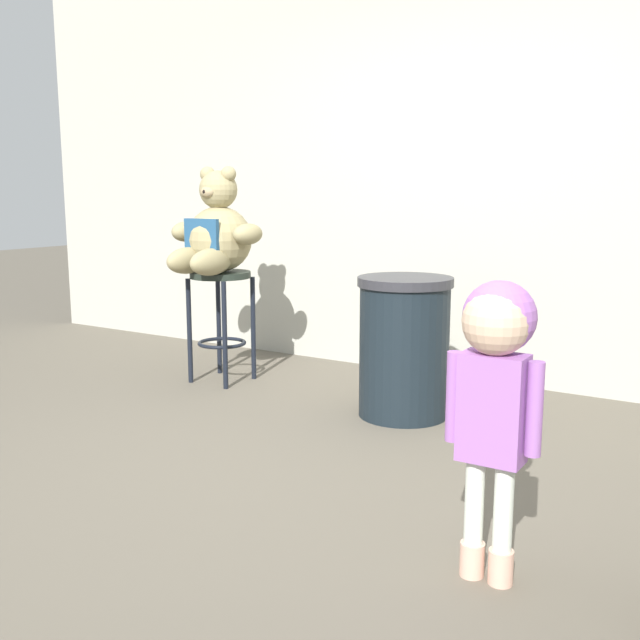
# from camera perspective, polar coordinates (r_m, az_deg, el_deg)

# --- Properties ---
(ground_plane) EXTENTS (24.00, 24.00, 0.00)m
(ground_plane) POSITION_cam_1_polar(r_m,az_deg,el_deg) (3.37, -3.79, -11.68)
(ground_plane) COLOR #5F584B
(building_wall) EXTENTS (7.63, 0.30, 3.83)m
(building_wall) POSITION_cam_1_polar(r_m,az_deg,el_deg) (5.12, 11.22, 17.34)
(building_wall) COLOR #AFAD9F
(building_wall) RESTS_ON ground_plane
(bar_stool_with_teddy) EXTENTS (0.39, 0.39, 0.72)m
(bar_stool_with_teddy) POSITION_cam_1_polar(r_m,az_deg,el_deg) (4.85, -7.64, 1.31)
(bar_stool_with_teddy) COLOR black
(bar_stool_with_teddy) RESTS_ON ground_plane
(teddy_bear) EXTENTS (0.65, 0.59, 0.67)m
(teddy_bear) POSITION_cam_1_polar(r_m,az_deg,el_deg) (4.78, -8.03, 6.54)
(teddy_bear) COLOR #988B61
(teddy_bear) RESTS_ON bar_stool_with_teddy
(child_walking) EXTENTS (0.31, 0.25, 0.97)m
(child_walking) POSITION_cam_1_polar(r_m,az_deg,el_deg) (2.35, 13.38, -3.51)
(child_walking) COLOR #DBA891
(child_walking) RESTS_ON ground_plane
(trash_bin) EXTENTS (0.52, 0.52, 0.78)m
(trash_bin) POSITION_cam_1_polar(r_m,az_deg,el_deg) (4.10, 6.50, -2.05)
(trash_bin) COLOR black
(trash_bin) RESTS_ON ground_plane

